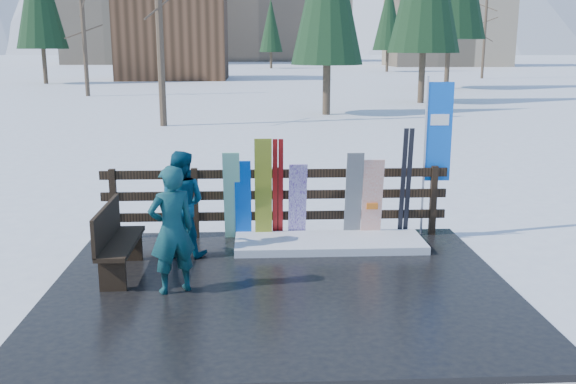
{
  "coord_description": "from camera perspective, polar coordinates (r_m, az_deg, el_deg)",
  "views": [
    {
      "loc": [
        -0.31,
        -7.92,
        3.14
      ],
      "look_at": [
        0.14,
        1.0,
        1.1
      ],
      "focal_mm": 40.0,
      "sensor_mm": 36.0,
      "label": 1
    }
  ],
  "objects": [
    {
      "name": "snowboard_3",
      "position": [
        10.21,
        0.85,
        -0.85
      ],
      "size": [
        0.28,
        0.39,
        1.28
      ],
      "primitive_type": "cube",
      "rotation": [
        0.28,
        0.0,
        0.0
      ],
      "color": "white",
      "rests_on": "deck"
    },
    {
      "name": "snowboard_1",
      "position": [
        10.17,
        -5.0,
        -0.39
      ],
      "size": [
        0.26,
        0.43,
        1.47
      ],
      "primitive_type": "cube",
      "rotation": [
        0.27,
        0.0,
        0.0
      ],
      "color": "white",
      "rests_on": "deck"
    },
    {
      "name": "ground",
      "position": [
        8.52,
        -0.63,
        -8.75
      ],
      "size": [
        700.0,
        700.0,
        0.0
      ],
      "primitive_type": "plane",
      "color": "white",
      "rests_on": "ground"
    },
    {
      "name": "ski_pair_a",
      "position": [
        10.22,
        -0.9,
        0.24
      ],
      "size": [
        0.16,
        0.26,
        1.65
      ],
      "color": "maroon",
      "rests_on": "deck"
    },
    {
      "name": "person_front",
      "position": [
        8.15,
        -10.28,
        -3.31
      ],
      "size": [
        0.71,
        0.62,
        1.64
      ],
      "primitive_type": "imported",
      "rotation": [
        0.0,
        0.0,
        3.6
      ],
      "color": "#155D4F",
      "rests_on": "deck"
    },
    {
      "name": "resort_buildings",
      "position": [
        123.51,
        -2.37,
        15.96
      ],
      "size": [
        73.0,
        87.6,
        22.6
      ],
      "color": "tan",
      "rests_on": "ground"
    },
    {
      "name": "bench",
      "position": [
        9.0,
        -15.1,
        -4.01
      ],
      "size": [
        0.41,
        1.5,
        0.97
      ],
      "color": "black",
      "rests_on": "deck"
    },
    {
      "name": "snowboard_2",
      "position": [
        10.15,
        -2.21,
        0.18
      ],
      "size": [
        0.27,
        0.21,
        1.67
      ],
      "primitive_type": "cube",
      "rotation": [
        0.11,
        0.0,
        0.0
      ],
      "color": "#F0FF2A",
      "rests_on": "deck"
    },
    {
      "name": "snowboard_4",
      "position": [
        10.29,
        5.85,
        -0.35
      ],
      "size": [
        0.27,
        0.29,
        1.44
      ],
      "primitive_type": "cube",
      "rotation": [
        0.18,
        0.0,
        0.0
      ],
      "color": "black",
      "rests_on": "deck"
    },
    {
      "name": "rental_flag",
      "position": [
        10.67,
        12.98,
        4.71
      ],
      "size": [
        0.45,
        0.04,
        2.6
      ],
      "color": "silver",
      "rests_on": "deck"
    },
    {
      "name": "deck",
      "position": [
        8.51,
        -0.63,
        -8.5
      ],
      "size": [
        6.0,
        5.0,
        0.08
      ],
      "primitive_type": "cube",
      "color": "black",
      "rests_on": "ground"
    },
    {
      "name": "trees",
      "position": [
        55.94,
        1.83,
        15.68
      ],
      "size": [
        42.22,
        68.78,
        14.47
      ],
      "color": "#382B1E",
      "rests_on": "ground"
    },
    {
      "name": "snowboard_5",
      "position": [
        10.35,
        7.5,
        -0.65
      ],
      "size": [
        0.33,
        0.23,
        1.32
      ],
      "primitive_type": "cube",
      "rotation": [
        0.15,
        0.0,
        0.0
      ],
      "color": "white",
      "rests_on": "deck"
    },
    {
      "name": "ski_pair_b",
      "position": [
        10.48,
        10.42,
        0.77
      ],
      "size": [
        0.17,
        0.22,
        1.8
      ],
      "color": "black",
      "rests_on": "deck"
    },
    {
      "name": "snowboard_0",
      "position": [
        10.19,
        -4.01,
        -0.77
      ],
      "size": [
        0.26,
        0.31,
        1.33
      ],
      "primitive_type": "cube",
      "rotation": [
        0.21,
        0.0,
        0.0
      ],
      "color": "blue",
      "rests_on": "deck"
    },
    {
      "name": "person_back",
      "position": [
        9.57,
        -9.53,
        -1.03
      ],
      "size": [
        0.87,
        0.73,
        1.58
      ],
      "primitive_type": "imported",
      "rotation": [
        0.0,
        0.0,
        2.95
      ],
      "color": "navy",
      "rests_on": "deck"
    },
    {
      "name": "fence",
      "position": [
        10.4,
        -1.12,
        -0.48
      ],
      "size": [
        5.6,
        0.1,
        1.15
      ],
      "color": "black",
      "rests_on": "deck"
    },
    {
      "name": "snow_patch",
      "position": [
        10.04,
        3.7,
        -4.54
      ],
      "size": [
        2.93,
        1.0,
        0.12
      ],
      "primitive_type": "cube",
      "color": "white",
      "rests_on": "deck"
    }
  ]
}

